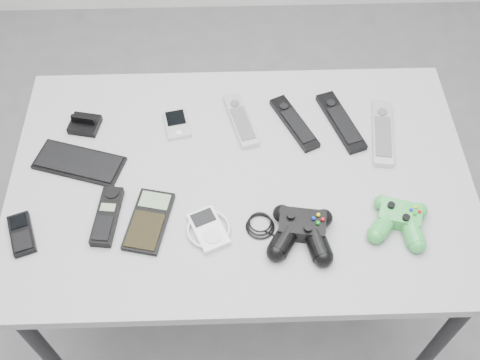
{
  "coord_description": "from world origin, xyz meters",
  "views": [
    {
      "loc": [
        0.04,
        -0.79,
        1.95
      ],
      "look_at": [
        0.07,
        0.02,
        0.81
      ],
      "focal_mm": 42.0,
      "sensor_mm": 36.0,
      "label": 1
    }
  ],
  "objects_px": {
    "remote_silver_a": "(241,120)",
    "cordless_handset": "(107,216)",
    "calculator": "(149,221)",
    "pda_keyboard": "(79,163)",
    "controller_green": "(399,219)",
    "mobile_phone": "(22,234)",
    "remote_black_a": "(294,123)",
    "remote_silver_b": "(382,132)",
    "mp3_player": "(208,229)",
    "desk": "(241,191)",
    "controller_black": "(302,231)",
    "remote_black_b": "(341,121)",
    "pda": "(177,124)"
  },
  "relations": [
    {
      "from": "controller_black",
      "to": "desk",
      "type": "bearing_deg",
      "value": 136.22
    },
    {
      "from": "remote_black_b",
      "to": "mobile_phone",
      "type": "xyz_separation_m",
      "value": [
        -0.8,
        -0.33,
        -0.0
      ]
    },
    {
      "from": "pda",
      "to": "remote_silver_b",
      "type": "bearing_deg",
      "value": -16.73
    },
    {
      "from": "cordless_handset",
      "to": "mp3_player",
      "type": "height_order",
      "value": "cordless_handset"
    },
    {
      "from": "calculator",
      "to": "controller_green",
      "type": "distance_m",
      "value": 0.6
    },
    {
      "from": "remote_black_b",
      "to": "calculator",
      "type": "distance_m",
      "value": 0.58
    },
    {
      "from": "remote_silver_b",
      "to": "mp3_player",
      "type": "xyz_separation_m",
      "value": [
        -0.46,
        -0.28,
        -0.0
      ]
    },
    {
      "from": "remote_silver_b",
      "to": "remote_black_b",
      "type": "bearing_deg",
      "value": 166.26
    },
    {
      "from": "remote_black_a",
      "to": "mobile_phone",
      "type": "distance_m",
      "value": 0.75
    },
    {
      "from": "mobile_phone",
      "to": "remote_black_a",
      "type": "bearing_deg",
      "value": 5.9
    },
    {
      "from": "mp3_player",
      "to": "remote_silver_a",
      "type": "bearing_deg",
      "value": 51.99
    },
    {
      "from": "remote_black_a",
      "to": "cordless_handset",
      "type": "xyz_separation_m",
      "value": [
        -0.48,
        -0.28,
        0.0
      ]
    },
    {
      "from": "mobile_phone",
      "to": "controller_green",
      "type": "bearing_deg",
      "value": -19.61
    },
    {
      "from": "desk",
      "to": "controller_black",
      "type": "xyz_separation_m",
      "value": [
        0.14,
        -0.18,
        0.09
      ]
    },
    {
      "from": "remote_black_b",
      "to": "desk",
      "type": "bearing_deg",
      "value": -167.5
    },
    {
      "from": "remote_silver_a",
      "to": "cordless_handset",
      "type": "relative_size",
      "value": 1.18
    },
    {
      "from": "pda_keyboard",
      "to": "remote_silver_b",
      "type": "relative_size",
      "value": 1.03
    },
    {
      "from": "remote_black_b",
      "to": "pda_keyboard",
      "type": "bearing_deg",
      "value": 170.89
    },
    {
      "from": "controller_green",
      "to": "cordless_handset",
      "type": "bearing_deg",
      "value": -166.34
    },
    {
      "from": "cordless_handset",
      "to": "remote_black_a",
      "type": "bearing_deg",
      "value": 37.35
    },
    {
      "from": "remote_silver_a",
      "to": "mobile_phone",
      "type": "distance_m",
      "value": 0.63
    },
    {
      "from": "remote_black_a",
      "to": "cordless_handset",
      "type": "relative_size",
      "value": 1.25
    },
    {
      "from": "remote_black_a",
      "to": "mp3_player",
      "type": "xyz_separation_m",
      "value": [
        -0.23,
        -0.33,
        0.0
      ]
    },
    {
      "from": "pda_keyboard",
      "to": "mp3_player",
      "type": "distance_m",
      "value": 0.4
    },
    {
      "from": "desk",
      "to": "remote_black_a",
      "type": "relative_size",
      "value": 5.92
    },
    {
      "from": "pda",
      "to": "cordless_handset",
      "type": "xyz_separation_m",
      "value": [
        -0.16,
        -0.29,
        0.0
      ]
    },
    {
      "from": "remote_black_a",
      "to": "mobile_phone",
      "type": "height_order",
      "value": "same"
    },
    {
      "from": "remote_silver_a",
      "to": "controller_green",
      "type": "xyz_separation_m",
      "value": [
        0.37,
        -0.33,
        0.01
      ]
    },
    {
      "from": "desk",
      "to": "controller_green",
      "type": "bearing_deg",
      "value": -22.53
    },
    {
      "from": "cordless_handset",
      "to": "controller_green",
      "type": "bearing_deg",
      "value": 3.49
    },
    {
      "from": "remote_silver_a",
      "to": "pda_keyboard",
      "type": "bearing_deg",
      "value": -177.77
    },
    {
      "from": "controller_black",
      "to": "remote_silver_a",
      "type": "bearing_deg",
      "value": 119.06
    },
    {
      "from": "pda_keyboard",
      "to": "pda",
      "type": "relative_size",
      "value": 2.35
    },
    {
      "from": "desk",
      "to": "remote_black_b",
      "type": "bearing_deg",
      "value": 31.21
    },
    {
      "from": "mp3_player",
      "to": "pda",
      "type": "bearing_deg",
      "value": 80.93
    },
    {
      "from": "cordless_handset",
      "to": "controller_black",
      "type": "bearing_deg",
      "value": -1.12
    },
    {
      "from": "remote_silver_a",
      "to": "mobile_phone",
      "type": "relative_size",
      "value": 1.67
    },
    {
      "from": "remote_silver_b",
      "to": "mobile_phone",
      "type": "distance_m",
      "value": 0.95
    },
    {
      "from": "cordless_handset",
      "to": "mp3_player",
      "type": "distance_m",
      "value": 0.25
    },
    {
      "from": "desk",
      "to": "pda",
      "type": "relative_size",
      "value": 12.17
    },
    {
      "from": "pda",
      "to": "remote_black_a",
      "type": "xyz_separation_m",
      "value": [
        0.32,
        -0.01,
        0.0
      ]
    },
    {
      "from": "pda",
      "to": "controller_green",
      "type": "distance_m",
      "value": 0.63
    },
    {
      "from": "pda_keyboard",
      "to": "calculator",
      "type": "bearing_deg",
      "value": -26.13
    },
    {
      "from": "pda",
      "to": "mp3_player",
      "type": "xyz_separation_m",
      "value": [
        0.09,
        -0.33,
        0.0
      ]
    },
    {
      "from": "desk",
      "to": "pda",
      "type": "xyz_separation_m",
      "value": [
        -0.17,
        0.17,
        0.08
      ]
    },
    {
      "from": "remote_silver_a",
      "to": "controller_green",
      "type": "bearing_deg",
      "value": -57.23
    },
    {
      "from": "cordless_handset",
      "to": "mobile_phone",
      "type": "bearing_deg",
      "value": -161.53
    },
    {
      "from": "pda_keyboard",
      "to": "cordless_handset",
      "type": "distance_m",
      "value": 0.19
    },
    {
      "from": "remote_silver_a",
      "to": "calculator",
      "type": "bearing_deg",
      "value": -141.3
    },
    {
      "from": "pda",
      "to": "desk",
      "type": "bearing_deg",
      "value": -57.41
    }
  ]
}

